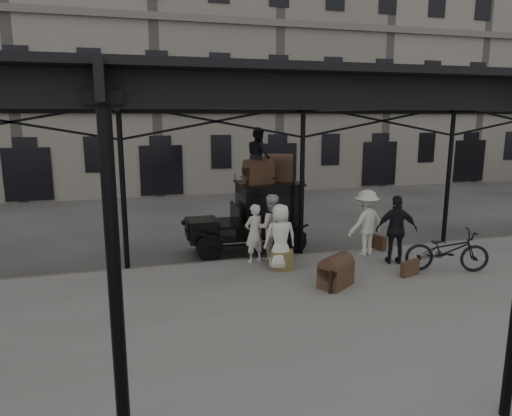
{
  "coord_description": "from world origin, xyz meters",
  "views": [
    {
      "loc": [
        -4.8,
        -10.27,
        4.19
      ],
      "look_at": [
        -1.5,
        1.6,
        1.7
      ],
      "focal_mm": 32.0,
      "sensor_mm": 36.0,
      "label": 1
    }
  ],
  "objects_px": {
    "bicycle": "(447,250)",
    "steamer_trunk_roof_near": "(258,173)",
    "taxi": "(259,213)",
    "porter_left": "(254,233)",
    "porter_official": "(396,230)",
    "steamer_trunk_platform": "(336,273)"
  },
  "relations": [
    {
      "from": "taxi",
      "to": "porter_left",
      "type": "distance_m",
      "value": 1.62
    },
    {
      "from": "taxi",
      "to": "steamer_trunk_platform",
      "type": "bearing_deg",
      "value": -77.61
    },
    {
      "from": "taxi",
      "to": "steamer_trunk_roof_near",
      "type": "height_order",
      "value": "steamer_trunk_roof_near"
    },
    {
      "from": "taxi",
      "to": "bicycle",
      "type": "xyz_separation_m",
      "value": [
        4.14,
        -3.62,
        -0.49
      ]
    },
    {
      "from": "taxi",
      "to": "bicycle",
      "type": "height_order",
      "value": "taxi"
    },
    {
      "from": "bicycle",
      "to": "steamer_trunk_roof_near",
      "type": "distance_m",
      "value": 5.69
    },
    {
      "from": "porter_official",
      "to": "taxi",
      "type": "bearing_deg",
      "value": -21.09
    },
    {
      "from": "bicycle",
      "to": "porter_official",
      "type": "bearing_deg",
      "value": 64.03
    },
    {
      "from": "porter_left",
      "to": "porter_official",
      "type": "height_order",
      "value": "porter_official"
    },
    {
      "from": "steamer_trunk_roof_near",
      "to": "steamer_trunk_platform",
      "type": "bearing_deg",
      "value": -88.33
    },
    {
      "from": "bicycle",
      "to": "porter_left",
      "type": "bearing_deg",
      "value": 85.3
    },
    {
      "from": "porter_left",
      "to": "steamer_trunk_roof_near",
      "type": "xyz_separation_m",
      "value": [
        0.48,
        1.26,
        1.52
      ]
    },
    {
      "from": "bicycle",
      "to": "taxi",
      "type": "bearing_deg",
      "value": 68.37
    },
    {
      "from": "porter_left",
      "to": "porter_official",
      "type": "xyz_separation_m",
      "value": [
        3.76,
        -1.16,
        0.13
      ]
    },
    {
      "from": "steamer_trunk_roof_near",
      "to": "steamer_trunk_platform",
      "type": "height_order",
      "value": "steamer_trunk_roof_near"
    },
    {
      "from": "porter_left",
      "to": "steamer_trunk_roof_near",
      "type": "distance_m",
      "value": 2.03
    },
    {
      "from": "taxi",
      "to": "steamer_trunk_roof_near",
      "type": "bearing_deg",
      "value": -108.07
    },
    {
      "from": "taxi",
      "to": "steamer_trunk_roof_near",
      "type": "distance_m",
      "value": 1.32
    },
    {
      "from": "steamer_trunk_roof_near",
      "to": "porter_official",
      "type": "bearing_deg",
      "value": -49.13
    },
    {
      "from": "taxi",
      "to": "porter_official",
      "type": "xyz_separation_m",
      "value": [
        3.2,
        -2.67,
        -0.1
      ]
    },
    {
      "from": "porter_left",
      "to": "bicycle",
      "type": "distance_m",
      "value": 5.16
    },
    {
      "from": "porter_left",
      "to": "bicycle",
      "type": "xyz_separation_m",
      "value": [
        4.7,
        -2.11,
        -0.26
      ]
    }
  ]
}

